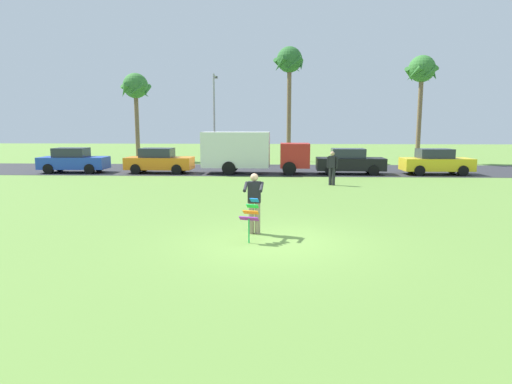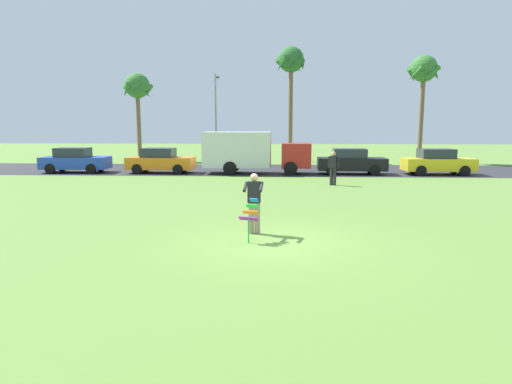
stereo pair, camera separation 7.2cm
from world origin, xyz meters
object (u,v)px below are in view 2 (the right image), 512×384
(kite_held, at_px, (250,214))
(palm_tree_left_near, at_px, (137,89))
(parked_car_blue, at_px, (75,161))
(palm_tree_right_near, at_px, (291,65))
(parked_car_orange, at_px, (160,161))
(streetlight_pole, at_px, (216,113))
(parked_car_yellow, at_px, (438,162))
(palm_tree_centre_far, at_px, (424,73))
(person_walker_near, at_px, (333,167))
(person_kite_flyer, at_px, (254,201))
(parked_truck_red_cab, at_px, (250,151))
(parked_car_black, at_px, (351,162))

(kite_held, xyz_separation_m, palm_tree_left_near, (-11.32, 26.45, 5.29))
(parked_car_blue, height_order, palm_tree_right_near, palm_tree_right_near)
(kite_held, relative_size, parked_car_orange, 0.27)
(parked_car_orange, xyz_separation_m, palm_tree_left_near, (-4.47, 9.92, 5.27))
(streetlight_pole, bearing_deg, parked_car_blue, -136.99)
(parked_car_yellow, relative_size, palm_tree_centre_far, 0.50)
(person_walker_near, bearing_deg, palm_tree_right_near, 96.98)
(person_kite_flyer, distance_m, palm_tree_centre_far, 28.20)
(parked_car_orange, xyz_separation_m, palm_tree_right_near, (8.49, 9.90, 7.16))
(parked_truck_red_cab, xyz_separation_m, streetlight_pole, (-3.23, 7.57, 2.59))
(palm_tree_left_near, relative_size, palm_tree_right_near, 0.78)
(person_walker_near, bearing_deg, streetlight_pole, 121.38)
(person_kite_flyer, xyz_separation_m, palm_tree_left_near, (-11.36, 25.60, 5.09))
(parked_car_blue, bearing_deg, person_walker_near, -18.20)
(kite_held, relative_size, parked_truck_red_cab, 0.17)
(person_kite_flyer, xyz_separation_m, palm_tree_right_near, (1.59, 25.58, 6.98))
(kite_held, relative_size, streetlight_pole, 0.16)
(parked_car_orange, height_order, parked_truck_red_cab, parked_truck_red_cab)
(streetlight_pole, bearing_deg, parked_car_black, -38.42)
(person_kite_flyer, relative_size, parked_truck_red_cab, 0.26)
(palm_tree_right_near, height_order, streetlight_pole, palm_tree_right_near)
(streetlight_pole, distance_m, person_walker_near, 15.31)
(parked_car_black, bearing_deg, person_walker_near, -108.27)
(palm_tree_centre_far, bearing_deg, palm_tree_right_near, 175.31)
(parked_car_black, xyz_separation_m, palm_tree_left_near, (-16.54, 9.92, 5.27))
(kite_held, distance_m, palm_tree_right_near, 27.44)
(parked_car_black, bearing_deg, kite_held, -107.54)
(kite_held, xyz_separation_m, parked_car_orange, (-6.85, 16.53, 0.02))
(parked_car_blue, xyz_separation_m, streetlight_pole, (8.11, 7.57, 3.22))
(palm_tree_left_near, distance_m, palm_tree_right_near, 13.09)
(parked_car_yellow, bearing_deg, parked_truck_red_cab, 180.00)
(person_walker_near, bearing_deg, person_kite_flyer, -108.27)
(person_kite_flyer, xyz_separation_m, kite_held, (-0.05, -0.85, -0.20))
(parked_car_black, height_order, parked_car_yellow, same)
(person_kite_flyer, bearing_deg, parked_car_orange, 113.75)
(palm_tree_left_near, bearing_deg, parked_car_orange, -65.75)
(parked_truck_red_cab, bearing_deg, person_kite_flyer, -85.87)
(parked_car_black, height_order, palm_tree_left_near, palm_tree_left_near)
(kite_held, xyz_separation_m, streetlight_pole, (-4.32, 24.10, 3.24))
(parked_car_orange, height_order, streetlight_pole, streetlight_pole)
(parked_car_yellow, bearing_deg, parked_car_blue, -180.00)
(palm_tree_left_near, distance_m, person_walker_near, 21.80)
(kite_held, bearing_deg, parked_truck_red_cab, 93.75)
(palm_tree_centre_far, relative_size, person_walker_near, 4.93)
(palm_tree_left_near, bearing_deg, parked_car_black, -30.95)
(parked_car_yellow, xyz_separation_m, palm_tree_right_near, (-8.89, 9.90, 7.16))
(kite_held, distance_m, parked_car_yellow, 19.59)
(parked_car_yellow, height_order, palm_tree_right_near, palm_tree_right_near)
(parked_car_blue, distance_m, parked_truck_red_cab, 11.37)
(palm_tree_centre_far, xyz_separation_m, streetlight_pole, (-16.47, -1.47, -3.11))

